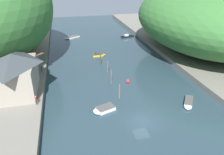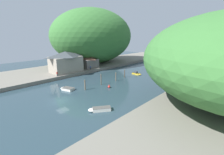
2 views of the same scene
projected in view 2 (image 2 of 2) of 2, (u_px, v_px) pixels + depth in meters
water_surface at (137, 76)px, 55.35m from camera, size 130.00×130.00×0.00m
left_bank at (92, 65)px, 73.33m from camera, size 22.00×120.00×1.17m
hillside_left at (94, 36)px, 72.27m from camera, size 30.31×42.43×25.57m
waterfront_building at (66, 61)px, 56.07m from camera, size 7.86×11.61×7.66m
boathouse_shed at (88, 61)px, 63.81m from camera, size 7.30×6.81×5.60m
boat_open_rowboat at (99, 109)px, 29.90m from camera, size 3.65×4.47×0.72m
boat_cabin_cruiser at (137, 74)px, 57.54m from camera, size 3.82×1.54×1.16m
boat_moored_right at (67, 89)px, 41.46m from camera, size 4.33×3.14×0.65m
boat_near_quay at (190, 72)px, 59.96m from camera, size 5.64×2.45×1.14m
boat_small_dinghy at (150, 64)px, 76.37m from camera, size 6.10×5.06×0.52m
mooring_post_nearest at (85, 85)px, 40.94m from camera, size 0.30×0.30×2.97m
mooring_post_second at (101, 79)px, 45.18m from camera, size 0.22×0.22×3.42m
mooring_post_middle at (116, 77)px, 49.05m from camera, size 0.25×0.25×2.94m
mooring_post_fourth at (125, 73)px, 53.24m from camera, size 0.28×0.28×2.90m
channel_buoy_near at (109, 87)px, 42.90m from camera, size 0.70×0.70×1.05m
person_on_quay at (57, 73)px, 50.45m from camera, size 0.24×0.39×1.69m
person_by_boathouse at (91, 67)px, 59.98m from camera, size 0.28×0.41×1.69m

